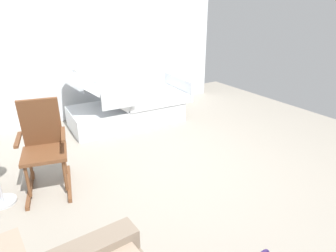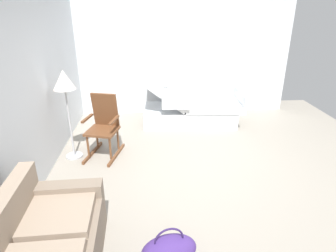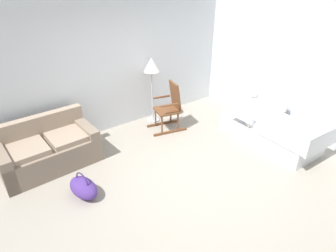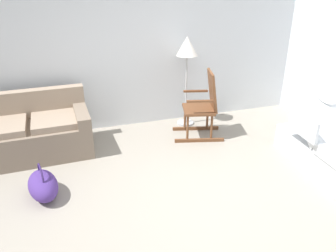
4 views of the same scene
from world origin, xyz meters
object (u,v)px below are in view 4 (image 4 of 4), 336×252
(couch, at_px, (31,134))
(floor_lamp, at_px, (187,52))
(duffel_bag, at_px, (43,185))
(rocking_chair, at_px, (203,106))

(couch, bearing_deg, floor_lamp, 7.43)
(floor_lamp, bearing_deg, couch, -172.57)
(floor_lamp, distance_m, duffel_bag, 2.90)
(floor_lamp, bearing_deg, duffel_bag, -147.65)
(couch, bearing_deg, rocking_chair, -4.57)
(rocking_chair, height_order, floor_lamp, floor_lamp)
(duffel_bag, bearing_deg, floor_lamp, 32.35)
(rocking_chair, distance_m, duffel_bag, 2.57)
(couch, relative_size, duffel_bag, 2.66)
(couch, bearing_deg, duffel_bag, -81.99)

